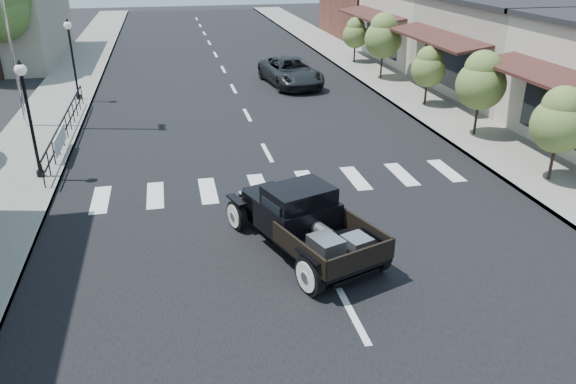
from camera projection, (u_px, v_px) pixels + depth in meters
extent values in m
plane|color=black|center=(316.00, 246.00, 14.28)|extent=(120.00, 120.00, 0.00)
cube|color=black|center=(238.00, 98.00, 27.66)|extent=(14.00, 80.00, 0.02)
cube|color=gray|center=(56.00, 107.00, 26.00)|extent=(3.00, 80.00, 0.15)
cube|color=gray|center=(400.00, 89.00, 29.27)|extent=(3.00, 80.00, 0.15)
cube|color=#9F9585|center=(542.00, 48.00, 27.84)|extent=(10.00, 9.00, 4.50)
cube|color=beige|center=(456.00, 24.00, 35.88)|extent=(10.00, 9.00, 4.50)
imported|color=black|center=(291.00, 72.00, 29.95)|extent=(2.97, 5.42, 1.44)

